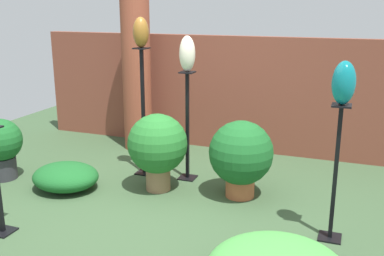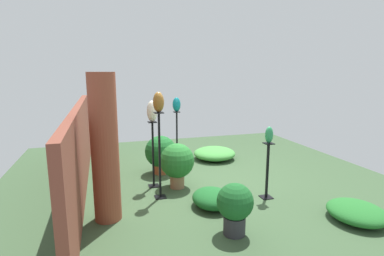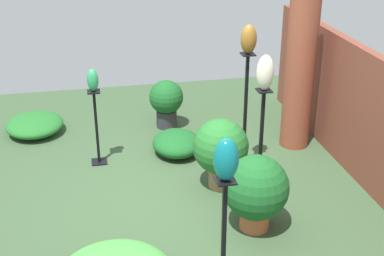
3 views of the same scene
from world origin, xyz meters
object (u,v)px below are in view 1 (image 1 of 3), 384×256
pedestal_teal (335,180)px  art_vase_bronze (141,32)px  brick_pillar (137,72)px  pedestal_ivory (187,131)px  potted_plant_walkway_edge (241,155)px  pedestal_bronze (143,117)px  art_vase_ivory (187,54)px  potted_plant_near_pillar (1,145)px  potted_plant_front_right (158,146)px  art_vase_teal (344,83)px

pedestal_teal → art_vase_bronze: 2.70m
brick_pillar → art_vase_bronze: size_ratio=6.41×
pedestal_ivory → potted_plant_walkway_edge: 0.79m
pedestal_teal → pedestal_ivory: bearing=152.3°
pedestal_ivory → pedestal_bronze: 0.57m
pedestal_teal → pedestal_bronze: size_ratio=0.79×
pedestal_teal → brick_pillar: bearing=147.6°
art_vase_ivory → pedestal_bronze: bearing=-177.5°
pedestal_bronze → potted_plant_near_pillar: size_ratio=2.10×
pedestal_teal → potted_plant_front_right: pedestal_teal is taller
pedestal_teal → art_vase_teal: art_vase_teal is taller
potted_plant_front_right → pedestal_teal: bearing=-13.9°
potted_plant_front_right → art_vase_ivory: bearing=66.1°
pedestal_teal → art_vase_teal: (0.00, 0.00, 0.85)m
pedestal_teal → potted_plant_front_right: bearing=166.1°
brick_pillar → art_vase_ivory: brick_pillar is taller
brick_pillar → potted_plant_front_right: brick_pillar is taller
art_vase_ivory → art_vase_teal: art_vase_ivory is taller
brick_pillar → potted_plant_walkway_edge: bearing=-32.7°
potted_plant_front_right → potted_plant_walkway_edge: (0.92, 0.14, -0.04)m
pedestal_teal → potted_plant_near_pillar: (-3.79, 0.12, -0.14)m
pedestal_bronze → potted_plant_walkway_edge: (1.28, -0.26, -0.24)m
art_vase_ivory → potted_plant_walkway_edge: 1.28m
brick_pillar → potted_plant_front_right: bearing=-55.2°
potted_plant_walkway_edge → pedestal_ivory: bearing=158.4°
art_vase_teal → pedestal_teal: bearing=-176.4°
pedestal_ivory → potted_plant_front_right: size_ratio=1.48×
art_vase_teal → brick_pillar: bearing=147.6°
brick_pillar → pedestal_bronze: size_ratio=1.44×
pedestal_teal → potted_plant_walkway_edge: 1.17m
potted_plant_front_right → pedestal_bronze: bearing=132.4°
pedestal_teal → art_vase_teal: size_ratio=3.39×
potted_plant_walkway_edge → pedestal_teal: bearing=-31.7°
art_vase_bronze → potted_plant_walkway_edge: art_vase_bronze is taller
brick_pillar → pedestal_ivory: 1.52m
art_vase_ivory → pedestal_teal: bearing=-27.7°
pedestal_ivory → art_vase_bronze: art_vase_bronze is taller
pedestal_ivory → pedestal_bronze: pedestal_bronze is taller
pedestal_bronze → art_vase_teal: 2.54m
pedestal_ivory → potted_plant_front_right: 0.48m
pedestal_ivory → art_vase_teal: bearing=-27.7°
pedestal_ivory → potted_plant_walkway_edge: pedestal_ivory is taller
pedestal_teal → pedestal_bronze: 2.45m
art_vase_bronze → art_vase_teal: bearing=-21.1°
potted_plant_near_pillar → art_vase_teal: bearing=-1.9°
brick_pillar → art_vase_ivory: (1.11, -0.89, 0.38)m
brick_pillar → art_vase_bronze: brick_pillar is taller
pedestal_bronze → potted_plant_front_right: size_ratio=1.77×
potted_plant_front_right → brick_pillar: bearing=124.8°
pedestal_teal → potted_plant_front_right: 1.97m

